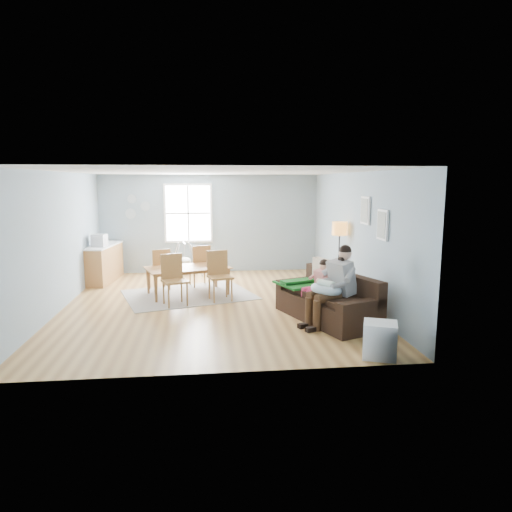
{
  "coord_description": "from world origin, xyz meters",
  "views": [
    {
      "loc": [
        -0.15,
        -9.22,
        2.5
      ],
      "look_at": [
        0.88,
        -0.07,
        1.0
      ],
      "focal_mm": 32.0,
      "sensor_mm": 36.0,
      "label": 1
    }
  ],
  "objects": [
    {
      "name": "nursing_pillow",
      "position": [
        1.92,
        -1.72,
        0.67
      ],
      "size": [
        0.7,
        0.69,
        0.22
      ],
      "primitive_type": "torus",
      "rotation": [
        0.0,
        0.14,
        0.35
      ],
      "color": "#CAEEFD",
      "rests_on": "father"
    },
    {
      "name": "floor_lamp",
      "position": [
        2.8,
        0.5,
        1.35
      ],
      "size": [
        0.33,
        0.33,
        1.63
      ],
      "color": "black",
      "rests_on": "room"
    },
    {
      "name": "chair_se",
      "position": [
        0.13,
        0.34,
        0.61
      ],
      "size": [
        0.58,
        0.58,
        1.05
      ],
      "color": "olive",
      "rests_on": "rug"
    },
    {
      "name": "green_throw",
      "position": [
        1.76,
        -0.69,
        0.55
      ],
      "size": [
        1.2,
        1.11,
        0.04
      ],
      "primitive_type": "cube",
      "rotation": [
        0.0,
        0.0,
        0.36
      ],
      "color": "#166019",
      "rests_on": "sofa"
    },
    {
      "name": "window",
      "position": [
        -0.6,
        3.46,
        1.65
      ],
      "size": [
        1.32,
        0.08,
        1.62
      ],
      "color": "white",
      "rests_on": "room"
    },
    {
      "name": "infant",
      "position": [
        1.9,
        -1.69,
        0.76
      ],
      "size": [
        0.29,
        0.38,
        0.14
      ],
      "color": "white",
      "rests_on": "nursing_pillow"
    },
    {
      "name": "wall_plates",
      "position": [
        -2.0,
        3.47,
        1.83
      ],
      "size": [
        0.67,
        0.02,
        0.66
      ],
      "color": "#899BA5",
      "rests_on": "room"
    },
    {
      "name": "chair_ne",
      "position": [
        -0.27,
        1.6,
        0.59
      ],
      "size": [
        0.58,
        0.58,
        1.02
      ],
      "color": "olive",
      "rests_on": "rug"
    },
    {
      "name": "toddler",
      "position": [
        1.94,
        -1.16,
        0.73
      ],
      "size": [
        0.59,
        0.46,
        0.87
      ],
      "color": "silver",
      "rests_on": "sofa"
    },
    {
      "name": "rug",
      "position": [
        -0.54,
        0.82,
        0.01
      ],
      "size": [
        3.19,
        2.77,
        0.01
      ],
      "primitive_type": "cube",
      "rotation": [
        0.0,
        0.0,
        0.3
      ],
      "color": "gray",
      "rests_on": "room"
    },
    {
      "name": "chair_nw",
      "position": [
        -1.19,
        1.31,
        0.56
      ],
      "size": [
        0.58,
        0.58,
        0.98
      ],
      "color": "olive",
      "rests_on": "rug"
    },
    {
      "name": "sofa",
      "position": [
        2.09,
        -1.33,
        0.31
      ],
      "size": [
        1.61,
        2.32,
        0.86
      ],
      "color": "black",
      "rests_on": "room"
    },
    {
      "name": "pictures",
      "position": [
        2.97,
        -1.05,
        1.85
      ],
      "size": [
        0.05,
        1.34,
        0.74
      ],
      "color": "white",
      "rests_on": "room"
    },
    {
      "name": "dining_table",
      "position": [
        -0.54,
        0.82,
        0.31
      ],
      "size": [
        2.01,
        1.49,
        0.63
      ],
      "primitive_type": "imported",
      "rotation": [
        0.0,
        0.0,
        0.31
      ],
      "color": "brown",
      "rests_on": "rug"
    },
    {
      "name": "beige_pillow",
      "position": [
        2.1,
        -0.73,
        0.78
      ],
      "size": [
        0.28,
        0.52,
        0.5
      ],
      "primitive_type": "cube",
      "rotation": [
        0.0,
        0.0,
        0.28
      ],
      "color": "#C4AE96",
      "rests_on": "sofa"
    },
    {
      "name": "monitor",
      "position": [
        -2.73,
        2.18,
        1.09
      ],
      "size": [
        0.37,
        0.36,
        0.3
      ],
      "color": "#B5B5BA",
      "rests_on": "counter"
    },
    {
      "name": "chair_sw",
      "position": [
        -0.81,
        0.04,
        0.6
      ],
      "size": [
        0.6,
        0.6,
        1.05
      ],
      "color": "olive",
      "rests_on": "rug"
    },
    {
      "name": "father",
      "position": [
        2.07,
        -1.66,
        0.75
      ],
      "size": [
        1.08,
        0.75,
        1.42
      ],
      "color": "gray",
      "rests_on": "sofa"
    },
    {
      "name": "storage_cube",
      "position": [
        2.31,
        -3.2,
        0.26
      ],
      "size": [
        0.58,
        0.55,
        0.52
      ],
      "color": "white",
      "rests_on": "room"
    },
    {
      "name": "baby_swing",
      "position": [
        -0.71,
        3.1,
        0.39
      ],
      "size": [
        0.99,
        1.0,
        0.88
      ],
      "color": "#B5B5BA",
      "rests_on": "room"
    },
    {
      "name": "counter",
      "position": [
        -2.7,
        2.5,
        0.48
      ],
      "size": [
        0.69,
        1.72,
        0.94
      ],
      "color": "brown",
      "rests_on": "room"
    },
    {
      "name": "room",
      "position": [
        0.0,
        0.0,
        2.42
      ],
      "size": [
        8.4,
        9.4,
        3.9
      ],
      "color": "#9C6A37"
    }
  ]
}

